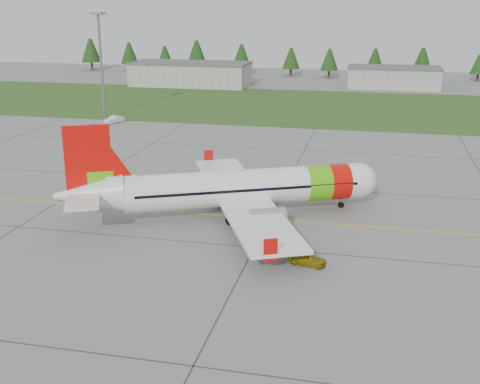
# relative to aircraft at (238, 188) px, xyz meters

# --- Properties ---
(ground) EXTENTS (320.00, 320.00, 0.00)m
(ground) POSITION_rel_aircraft_xyz_m (-6.50, -8.59, -3.07)
(ground) COLOR gray
(ground) RESTS_ON ground
(aircraft) EXTENTS (33.21, 31.51, 10.65)m
(aircraft) POSITION_rel_aircraft_xyz_m (0.00, 0.00, 0.00)
(aircraft) COLOR white
(aircraft) RESTS_ON ground
(follow_me_car) EXTENTS (1.38, 1.54, 3.37)m
(follow_me_car) POSITION_rel_aircraft_xyz_m (8.85, -11.44, -1.39)
(follow_me_car) COLOR yellow
(follow_me_car) RESTS_ON ground
(service_van) EXTENTS (1.89, 1.84, 4.20)m
(service_van) POSITION_rel_aircraft_xyz_m (-34.92, 45.84, -0.97)
(service_van) COLOR silver
(service_van) RESTS_ON ground
(grass_strip) EXTENTS (320.00, 50.00, 0.03)m
(grass_strip) POSITION_rel_aircraft_xyz_m (-6.50, 73.41, -3.06)
(grass_strip) COLOR #30561E
(grass_strip) RESTS_ON ground
(taxi_guideline) EXTENTS (120.00, 0.25, 0.02)m
(taxi_guideline) POSITION_rel_aircraft_xyz_m (-6.50, -0.59, -3.06)
(taxi_guideline) COLOR gold
(taxi_guideline) RESTS_ON ground
(hangar_west) EXTENTS (32.00, 14.00, 6.00)m
(hangar_west) POSITION_rel_aircraft_xyz_m (-36.50, 101.41, -0.07)
(hangar_west) COLOR #A8A8A3
(hangar_west) RESTS_ON ground
(hangar_east) EXTENTS (24.00, 12.00, 5.20)m
(hangar_east) POSITION_rel_aircraft_xyz_m (18.50, 109.41, -0.47)
(hangar_east) COLOR #A8A8A3
(hangar_east) RESTS_ON ground
(floodlight_mast) EXTENTS (0.50, 0.50, 20.00)m
(floodlight_mast) POSITION_rel_aircraft_xyz_m (-38.50, 49.41, 6.93)
(floodlight_mast) COLOR slate
(floodlight_mast) RESTS_ON ground
(treeline) EXTENTS (160.00, 8.00, 10.00)m
(treeline) POSITION_rel_aircraft_xyz_m (-6.50, 129.41, 1.93)
(treeline) COLOR #1C3F14
(treeline) RESTS_ON ground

